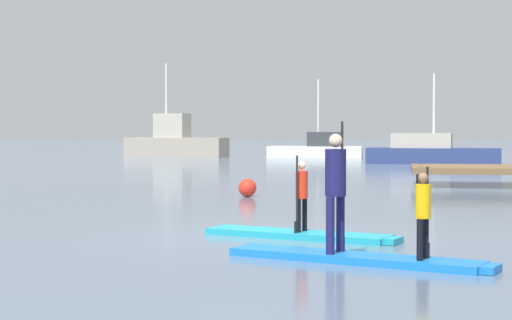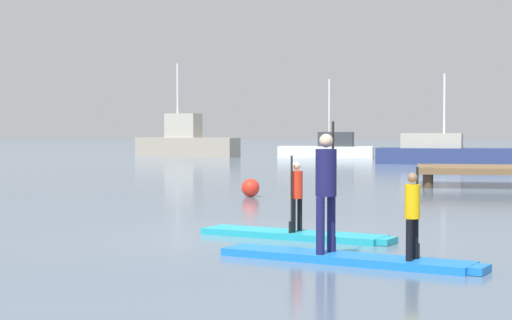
# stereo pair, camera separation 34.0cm
# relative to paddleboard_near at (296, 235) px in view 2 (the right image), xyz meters

# --- Properties ---
(ground_plane) EXTENTS (240.00, 240.00, 0.00)m
(ground_plane) POSITION_rel_paddleboard_near_xyz_m (-0.66, 0.19, -0.05)
(ground_plane) COLOR slate
(paddleboard_near) EXTENTS (3.17, 1.60, 0.10)m
(paddleboard_near) POSITION_rel_paddleboard_near_xyz_m (0.00, 0.00, 0.00)
(paddleboard_near) COLOR #1E9EB2
(paddleboard_near) RESTS_ON ground
(paddler_child_solo) EXTENTS (0.24, 0.37, 1.19)m
(paddler_child_solo) POSITION_rel_paddleboard_near_xyz_m (-0.00, -0.01, 0.66)
(paddler_child_solo) COLOR black
(paddler_child_solo) RESTS_ON paddleboard_near
(paddleboard_far) EXTENTS (3.48, 1.71, 0.10)m
(paddleboard_far) POSITION_rel_paddleboard_near_xyz_m (1.00, -2.35, 0.00)
(paddleboard_far) COLOR blue
(paddleboard_far) RESTS_ON ground
(paddler_adult) EXTENTS (0.35, 0.47, 1.70)m
(paddler_adult) POSITION_rel_paddleboard_near_xyz_m (0.69, -2.23, 0.93)
(paddler_adult) COLOR #19194C
(paddler_adult) RESTS_ON paddleboard_far
(paddler_child_front) EXTENTS (0.24, 0.37, 1.13)m
(paddler_child_front) POSITION_rel_paddleboard_near_xyz_m (1.80, -2.62, 0.65)
(paddler_child_front) COLOR black
(paddler_child_front) RESTS_ON paddleboard_far
(fishing_boat_green_midground) EXTENTS (6.47, 2.60, 4.34)m
(fishing_boat_green_midground) POSITION_rel_paddleboard_near_xyz_m (2.98, 29.34, 0.53)
(fishing_boat_green_midground) COLOR navy
(fishing_boat_green_midground) RESTS_ON ground
(motor_boat_small_navy) EXTENTS (6.63, 2.98, 5.64)m
(motor_boat_small_navy) POSITION_rel_paddleboard_near_xyz_m (-11.90, 37.65, 0.84)
(motor_boat_small_navy) COLOR #9E9384
(motor_boat_small_navy) RESTS_ON ground
(trawler_grey_distant) EXTENTS (5.47, 1.74, 4.56)m
(trawler_grey_distant) POSITION_rel_paddleboard_near_xyz_m (-3.20, 37.03, 0.49)
(trawler_grey_distant) COLOR silver
(trawler_grey_distant) RESTS_ON ground
(mooring_buoy_near) EXTENTS (0.46, 0.46, 0.46)m
(mooring_buoy_near) POSITION_rel_paddleboard_near_xyz_m (-2.24, 7.92, 0.18)
(mooring_buoy_near) COLOR red
(mooring_buoy_near) RESTS_ON ground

